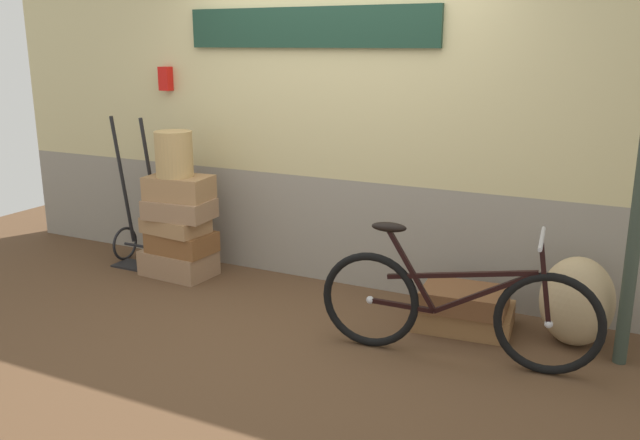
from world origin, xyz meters
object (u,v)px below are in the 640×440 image
suitcase_1 (182,242)px  burlap_sack (577,301)px  luggage_trolley (139,231)px  bicycle (454,307)px  suitcase_6 (465,299)px  suitcase_5 (464,316)px  suitcase_4 (179,188)px  wicker_basket (174,154)px  suitcase_0 (179,263)px  suitcase_3 (180,209)px  suitcase_2 (176,225)px

suitcase_1 → burlap_sack: burlap_sack is taller
luggage_trolley → bicycle: (2.98, -0.58, 0.04)m
suitcase_1 → suitcase_6: suitcase_1 is taller
suitcase_5 → luggage_trolley: 2.93m
suitcase_4 → wicker_basket: size_ratio=1.39×
wicker_basket → bicycle: size_ratio=0.22×
suitcase_0 → luggage_trolley: luggage_trolley is taller
suitcase_1 → burlap_sack: (3.09, 0.07, 0.00)m
suitcase_6 → bicycle: 0.47m
suitcase_5 → burlap_sack: size_ratio=1.09×
suitcase_4 → bicycle: (2.44, -0.50, -0.41)m
luggage_trolley → burlap_sack: luggage_trolley is taller
suitcase_1 → suitcase_5: suitcase_1 is taller
bicycle → suitcase_1: bearing=168.6°
suitcase_4 → burlap_sack: suitcase_4 is taller
luggage_trolley → burlap_sack: bearing=-0.4°
bicycle → luggage_trolley: bearing=168.9°
suitcase_1 → suitcase_6: 2.40m
suitcase_0 → suitcase_1: size_ratio=1.13×
suitcase_4 → suitcase_5: suitcase_4 is taller
suitcase_1 → suitcase_3: (0.01, -0.02, 0.29)m
suitcase_6 → suitcase_0: bearing=174.4°
suitcase_3 → suitcase_5: bearing=-3.4°
suitcase_4 → suitcase_5: (2.39, 0.01, -0.67)m
suitcase_1 → suitcase_3: bearing=-57.8°
suitcase_3 → wicker_basket: wicker_basket is taller
suitcase_1 → suitcase_4: suitcase_4 is taller
suitcase_5 → suitcase_3: bearing=175.2°
suitcase_1 → suitcase_5: bearing=3.3°
burlap_sack → bicycle: 0.85m
luggage_trolley → suitcase_0: bearing=-10.6°
wicker_basket → suitcase_2: bearing=-156.1°
suitcase_5 → burlap_sack: 0.74m
suitcase_4 → wicker_basket: wicker_basket is taller
suitcase_6 → wicker_basket: size_ratio=1.52×
suitcase_0 → wicker_basket: bearing=-20.8°
suitcase_5 → bicycle: 0.57m
burlap_sack → bicycle: size_ratio=0.35×
suitcase_6 → suitcase_4: bearing=174.1°
suitcase_2 → burlap_sack: 3.13m
suitcase_0 → suitcase_1: 0.19m
suitcase_2 → suitcase_0: bearing=112.3°
luggage_trolley → suitcase_1: bearing=-9.6°
suitcase_3 → luggage_trolley: 0.63m
suitcase_0 → burlap_sack: (3.13, 0.07, 0.19)m
suitcase_2 → suitcase_5: bearing=6.5°
suitcase_4 → burlap_sack: bearing=-4.6°
suitcase_5 → bicycle: (0.06, -0.51, 0.26)m
burlap_sack → suitcase_2: bearing=-178.4°
wicker_basket → suitcase_3: bearing=-10.0°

